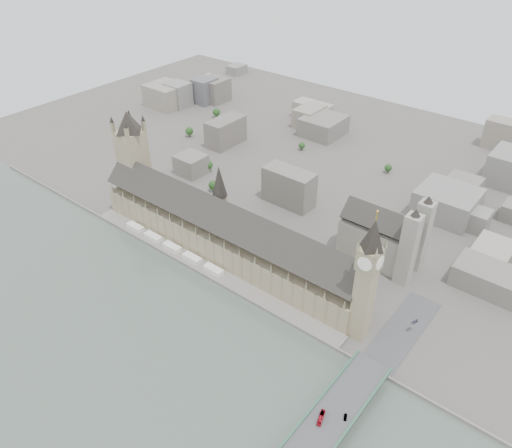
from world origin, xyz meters
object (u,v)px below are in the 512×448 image
Objects in this scene: elizabeth_tower at (368,273)px; car_silver at (345,417)px; red_bus_north at (321,418)px; westminster_bridge at (313,445)px; car_approach at (415,322)px; westminster_abbey at (383,238)px; palace_of_westminster at (225,233)px; victoria_tower at (133,156)px.

car_silver is at bearing -66.87° from elizabeth_tower.
westminster_bridge is at bearing -90.07° from red_bus_north.
westminster_bridge is (24.00, -95.50, -52.96)m from elizabeth_tower.
car_silver is 0.86× the size of car_approach.
red_bus_north is at bearing -76.26° from elizabeth_tower.
car_approach is (6.30, 121.85, 5.93)m from westminster_bridge.
westminster_bridge is 190.56m from westminster_abbey.
palace_of_westminster is at bearing 128.87° from car_silver.
westminster_abbey is at bearing 85.28° from car_silver.
elizabeth_tower is 1.07× the size of victoria_tower.
car_approach is (10.28, 108.23, -0.69)m from red_bus_north.
car_silver is at bearing -70.01° from westminster_abbey.
palace_of_westminster is 195.05m from westminster_bridge.
westminster_abbey reaches higher than car_approach.
car_approach is at bearing 1.65° from victoria_tower.
car_approach is (57.37, -60.65, -14.03)m from westminster_abbey.
elizabeth_tower reaches higher than car_approach.
palace_of_westminster is at bearing -145.83° from westminster_abbey.
car_approach is at bearing -46.59° from westminster_abbey.
elizabeth_tower is (138.00, -11.70, 35.38)m from palace_of_westminster.
westminster_abbey reaches higher than red_bus_north.
westminster_abbey is 84.66m from car_approach.
palace_of_westminster is 55.91× the size of car_silver.
elizabeth_tower is 111.81m from westminster_bridge.
westminster_bridge is (284.00, -113.50, -50.08)m from victoria_tower.
car_approach is at bearing 65.61° from car_silver.
car_approach is (-0.55, 98.55, 0.02)m from car_silver.
westminster_abbey is (110.92, 75.30, 2.38)m from palace_of_westminster.
westminster_abbey is at bearing 89.23° from red_bus_north.
westminster_bridge is at bearing -75.89° from elizabeth_tower.
elizabeth_tower reaches higher than westminster_abbey.
red_bus_north is (20.02, -81.88, -46.35)m from elizabeth_tower.
westminster_abbey is (232.92, 69.00, -30.12)m from victoria_tower.
victoria_tower reaches higher than red_bus_north.
palace_of_westminster is 126.41m from victoria_tower.
victoria_tower is (-122.00, 6.30, 32.50)m from palace_of_westminster.
car_silver is at bearing -17.23° from victoria_tower.
car_approach reaches higher than car_silver.
victoria_tower reaches higher than car_approach.
car_approach is (168.30, 14.65, -11.66)m from palace_of_westminster.
car_silver is 98.55m from car_approach.
red_bus_north reaches higher than car_silver.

